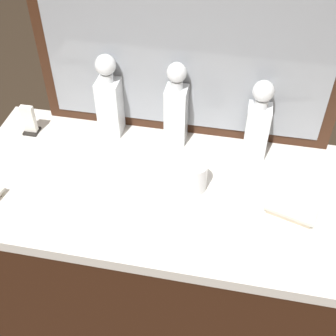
% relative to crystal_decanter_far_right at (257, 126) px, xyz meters
% --- Properties ---
extents(ground_plane, '(6.00, 6.00, 0.00)m').
position_rel_crystal_decanter_far_right_xyz_m(ground_plane, '(-0.25, -0.21, -0.93)').
color(ground_plane, '#2D2319').
extents(dresser, '(1.31, 0.61, 0.82)m').
position_rel_crystal_decanter_far_right_xyz_m(dresser, '(-0.25, -0.21, -0.52)').
color(dresser, '#381E11').
rests_on(dresser, ground_plane).
extents(dresser_mirror, '(0.99, 0.03, 0.63)m').
position_rel_crystal_decanter_far_right_xyz_m(dresser_mirror, '(-0.25, 0.08, 0.20)').
color(dresser_mirror, '#381E11').
rests_on(dresser_mirror, dresser).
extents(crystal_decanter_far_right, '(0.08, 0.08, 0.28)m').
position_rel_crystal_decanter_far_right_xyz_m(crystal_decanter_far_right, '(0.00, 0.00, 0.00)').
color(crystal_decanter_far_right, white).
rests_on(crystal_decanter_far_right, dresser).
extents(crystal_decanter_front, '(0.08, 0.08, 0.30)m').
position_rel_crystal_decanter_far_right_xyz_m(crystal_decanter_front, '(-0.50, 0.02, 0.01)').
color(crystal_decanter_front, white).
rests_on(crystal_decanter_front, dresser).
extents(crystal_decanter_right, '(0.07, 0.07, 0.30)m').
position_rel_crystal_decanter_far_right_xyz_m(crystal_decanter_right, '(-0.27, 0.02, 0.01)').
color(crystal_decanter_right, white).
rests_on(crystal_decanter_right, dresser).
extents(crystal_tumbler_far_left, '(0.08, 0.08, 0.10)m').
position_rel_crystal_decanter_far_right_xyz_m(crystal_tumbler_far_left, '(-0.17, -0.20, -0.07)').
color(crystal_tumbler_far_left, white).
rests_on(crystal_tumbler_far_left, dresser).
extents(silver_brush_front, '(0.16, 0.10, 0.02)m').
position_rel_crystal_decanter_far_right_xyz_m(silver_brush_front, '(0.12, -0.25, -0.10)').
color(silver_brush_front, '#B7A88C').
rests_on(silver_brush_front, dresser).
extents(napkin_holder, '(0.05, 0.05, 0.11)m').
position_rel_crystal_decanter_far_right_xyz_m(napkin_holder, '(-0.78, -0.04, -0.07)').
color(napkin_holder, black).
rests_on(napkin_holder, dresser).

